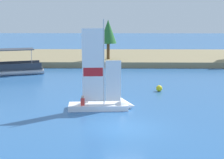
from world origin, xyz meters
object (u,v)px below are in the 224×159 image
(shoreline_tree_left, at_px, (108,32))
(sailboat, at_px, (110,103))
(channel_buoy, at_px, (159,88))
(pontoon_boat, at_px, (16,68))
(wooden_dock, at_px, (18,68))

(shoreline_tree_left, height_order, sailboat, sailboat)
(sailboat, height_order, channel_buoy, sailboat)
(channel_buoy, bearing_deg, pontoon_boat, 150.20)
(wooden_dock, height_order, channel_buoy, channel_buoy)
(channel_buoy, bearing_deg, wooden_dock, 143.92)
(wooden_dock, bearing_deg, channel_buoy, -36.08)
(shoreline_tree_left, height_order, wooden_dock, shoreline_tree_left)
(shoreline_tree_left, distance_m, wooden_dock, 12.48)
(wooden_dock, relative_size, channel_buoy, 7.56)
(channel_buoy, bearing_deg, shoreline_tree_left, 106.91)
(sailboat, distance_m, pontoon_boat, 18.15)
(wooden_dock, relative_size, pontoon_boat, 0.63)
(pontoon_boat, relative_size, channel_buoy, 11.95)
(wooden_dock, bearing_deg, pontoon_boat, -79.68)
(pontoon_boat, bearing_deg, sailboat, -71.20)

